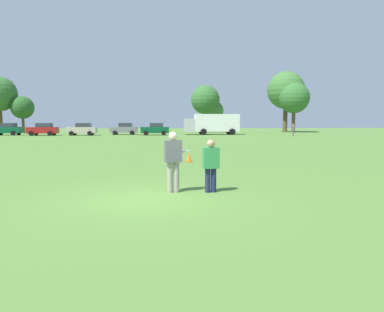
{
  "coord_description": "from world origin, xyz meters",
  "views": [
    {
      "loc": [
        0.43,
        -9.04,
        2.04
      ],
      "look_at": [
        1.35,
        1.81,
        0.95
      ],
      "focal_mm": 32.2,
      "sensor_mm": 36.0,
      "label": 1
    }
  ],
  "objects_px": {
    "player_thrower": "(173,158)",
    "parked_car_mid_right": "(124,129)",
    "frisbee": "(185,152)",
    "traffic_cone": "(189,158)",
    "parked_car_near_right": "(155,129)",
    "box_truck": "(213,123)",
    "parked_car_center": "(82,129)",
    "bystander_sideline_watcher": "(293,130)",
    "player_defender": "(211,163)",
    "parked_car_mid_left": "(43,129)",
    "parked_car_near_left": "(7,129)"
  },
  "relations": [
    {
      "from": "frisbee",
      "to": "parked_car_mid_left",
      "type": "xyz_separation_m",
      "value": [
        -18.13,
        42.05,
        -0.25
      ]
    },
    {
      "from": "player_thrower",
      "to": "parked_car_mid_right",
      "type": "relative_size",
      "value": 0.42
    },
    {
      "from": "parked_car_near_right",
      "to": "box_truck",
      "type": "height_order",
      "value": "box_truck"
    },
    {
      "from": "player_thrower",
      "to": "player_defender",
      "type": "distance_m",
      "value": 1.09
    },
    {
      "from": "parked_car_mid_left",
      "to": "player_thrower",
      "type": "bearing_deg",
      "value": -67.16
    },
    {
      "from": "player_thrower",
      "to": "parked_car_center",
      "type": "relative_size",
      "value": 0.42
    },
    {
      "from": "parked_car_near_right",
      "to": "player_thrower",
      "type": "bearing_deg",
      "value": -88.03
    },
    {
      "from": "parked_car_near_right",
      "to": "box_truck",
      "type": "relative_size",
      "value": 0.49
    },
    {
      "from": "parked_car_mid_left",
      "to": "parked_car_center",
      "type": "distance_m",
      "value": 5.55
    },
    {
      "from": "frisbee",
      "to": "traffic_cone",
      "type": "relative_size",
      "value": 0.56
    },
    {
      "from": "player_thrower",
      "to": "parked_car_near_right",
      "type": "height_order",
      "value": "parked_car_near_right"
    },
    {
      "from": "frisbee",
      "to": "traffic_cone",
      "type": "xyz_separation_m",
      "value": [
        0.66,
        7.24,
        -0.94
      ]
    },
    {
      "from": "parked_car_center",
      "to": "parked_car_near_right",
      "type": "xyz_separation_m",
      "value": [
        10.78,
        -0.09,
        0.0
      ]
    },
    {
      "from": "player_defender",
      "to": "bystander_sideline_watcher",
      "type": "height_order",
      "value": "bystander_sideline_watcher"
    },
    {
      "from": "traffic_cone",
      "to": "parked_car_mid_right",
      "type": "bearing_deg",
      "value": 101.12
    },
    {
      "from": "parked_car_near_left",
      "to": "parked_car_mid_right",
      "type": "distance_m",
      "value": 17.23
    },
    {
      "from": "parked_car_mid_right",
      "to": "traffic_cone",
      "type": "bearing_deg",
      "value": -78.88
    },
    {
      "from": "traffic_cone",
      "to": "parked_car_near_left",
      "type": "xyz_separation_m",
      "value": [
        -24.54,
        36.37,
        0.69
      ]
    },
    {
      "from": "player_thrower",
      "to": "traffic_cone",
      "type": "xyz_separation_m",
      "value": [
        1.02,
        7.4,
        -0.76
      ]
    },
    {
      "from": "player_thrower",
      "to": "parked_car_mid_right",
      "type": "height_order",
      "value": "parked_car_mid_right"
    },
    {
      "from": "parked_car_center",
      "to": "box_truck",
      "type": "distance_m",
      "value": 19.71
    },
    {
      "from": "bystander_sideline_watcher",
      "to": "player_thrower",
      "type": "bearing_deg",
      "value": -115.81
    },
    {
      "from": "traffic_cone",
      "to": "bystander_sideline_watcher",
      "type": "distance_m",
      "value": 33.97
    },
    {
      "from": "player_thrower",
      "to": "box_truck",
      "type": "bearing_deg",
      "value": 80.31
    },
    {
      "from": "player_thrower",
      "to": "box_truck",
      "type": "relative_size",
      "value": 0.21
    },
    {
      "from": "parked_car_near_right",
      "to": "box_truck",
      "type": "xyz_separation_m",
      "value": [
        8.89,
        1.09,
        0.83
      ]
    },
    {
      "from": "frisbee",
      "to": "parked_car_near_right",
      "type": "distance_m",
      "value": 42.32
    },
    {
      "from": "traffic_cone",
      "to": "box_truck",
      "type": "distance_m",
      "value": 36.72
    },
    {
      "from": "parked_car_center",
      "to": "parked_car_near_right",
      "type": "relative_size",
      "value": 1.0
    },
    {
      "from": "player_defender",
      "to": "parked_car_mid_right",
      "type": "xyz_separation_m",
      "value": [
        -7.4,
        44.79,
        0.07
      ]
    },
    {
      "from": "player_defender",
      "to": "parked_car_mid_right",
      "type": "distance_m",
      "value": 45.39
    },
    {
      "from": "parked_car_near_right",
      "to": "parked_car_mid_right",
      "type": "bearing_deg",
      "value": 154.96
    },
    {
      "from": "player_thrower",
      "to": "parked_car_mid_left",
      "type": "height_order",
      "value": "parked_car_mid_left"
    },
    {
      "from": "player_defender",
      "to": "frisbee",
      "type": "bearing_deg",
      "value": 161.92
    },
    {
      "from": "traffic_cone",
      "to": "parked_car_mid_left",
      "type": "relative_size",
      "value": 0.11
    },
    {
      "from": "player_thrower",
      "to": "parked_car_center",
      "type": "height_order",
      "value": "parked_car_center"
    },
    {
      "from": "traffic_cone",
      "to": "box_truck",
      "type": "relative_size",
      "value": 0.06
    },
    {
      "from": "player_thrower",
      "to": "parked_car_mid_left",
      "type": "xyz_separation_m",
      "value": [
        -17.78,
        42.2,
        -0.06
      ]
    },
    {
      "from": "parked_car_near_left",
      "to": "parked_car_mid_right",
      "type": "bearing_deg",
      "value": 3.11
    },
    {
      "from": "player_defender",
      "to": "frisbee",
      "type": "height_order",
      "value": "player_defender"
    },
    {
      "from": "parked_car_mid_right",
      "to": "frisbee",
      "type": "bearing_deg",
      "value": -81.49
    },
    {
      "from": "frisbee",
      "to": "player_defender",
      "type": "bearing_deg",
      "value": -18.08
    },
    {
      "from": "player_thrower",
      "to": "frisbee",
      "type": "bearing_deg",
      "value": 23.34
    },
    {
      "from": "traffic_cone",
      "to": "parked_car_near_left",
      "type": "bearing_deg",
      "value": 124.0
    },
    {
      "from": "bystander_sideline_watcher",
      "to": "traffic_cone",
      "type": "bearing_deg",
      "value": -119.7
    },
    {
      "from": "player_thrower",
      "to": "traffic_cone",
      "type": "bearing_deg",
      "value": 82.17
    },
    {
      "from": "frisbee",
      "to": "traffic_cone",
      "type": "distance_m",
      "value": 7.33
    },
    {
      "from": "frisbee",
      "to": "parked_car_center",
      "type": "height_order",
      "value": "parked_car_center"
    },
    {
      "from": "frisbee",
      "to": "parked_car_mid_left",
      "type": "relative_size",
      "value": 0.06
    },
    {
      "from": "parked_car_mid_left",
      "to": "box_truck",
      "type": "xyz_separation_m",
      "value": [
        25.21,
        1.32,
        0.83
      ]
    }
  ]
}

